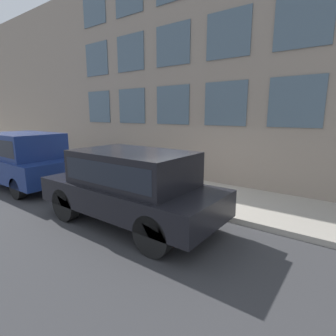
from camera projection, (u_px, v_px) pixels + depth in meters
ground_plane at (179, 209)px, 7.33m from camera, size 80.00×80.00×0.00m
sidewalk at (203, 195)px, 8.41m from camera, size 2.78×60.00×0.14m
building_facade at (229, 64)px, 8.78m from camera, size 0.33×40.00×8.47m
fire_hydrant at (176, 183)px, 8.00m from camera, size 0.37×0.47×0.79m
person at (161, 170)px, 8.72m from camera, size 0.26×0.17×1.07m
parked_truck_charcoal_near at (131, 182)px, 6.17m from camera, size 1.92×4.54×1.78m
parked_truck_navy_far at (24, 157)px, 9.51m from camera, size 2.04×4.51×1.95m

